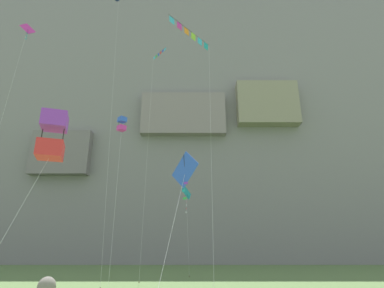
# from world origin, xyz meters

# --- Properties ---
(cliff_face) EXTENTS (180.00, 32.77, 70.79)m
(cliff_face) POSITION_xyz_m (-0.01, 71.66, 35.36)
(cliff_face) COLOR gray
(cliff_face) RESTS_ON ground
(boulder_foreground_right) EXTENTS (1.53, 1.53, 1.16)m
(boulder_foreground_right) POSITION_xyz_m (-6.97, 16.02, 0.58)
(boulder_foreground_right) COLOR gray
(boulder_foreground_right) RESTS_ON ground
(kite_box_low_center) EXTENTS (1.25, 3.76, 13.71)m
(kite_box_low_center) POSITION_xyz_m (-4.27, 20.37, 13.03)
(kite_box_low_center) COLOR blue
(kite_box_low_center) RESTS_ON ground
(kite_banner_upper_right) EXTENTS (1.69, 2.74, 24.58)m
(kite_banner_upper_right) POSITION_xyz_m (-2.14, 25.97, 20.87)
(kite_banner_upper_right) COLOR black
(kite_banner_upper_right) RESTS_ON ground
(kite_diamond_high_right) EXTENTS (1.18, 5.27, 10.65)m
(kite_diamond_high_right) POSITION_xyz_m (1.13, 34.61, 9.40)
(kite_diamond_high_right) COLOR teal
(kite_diamond_high_right) RESTS_ON ground
(kite_banner_far_left) EXTENTS (3.66, 7.60, 21.41)m
(kite_banner_far_left) POSITION_xyz_m (1.73, 18.38, 20.52)
(kite_banner_far_left) COLOR black
(kite_banner_far_left) RESTS_ON ground
(kite_box_upper_left) EXTENTS (1.40, 5.19, 8.83)m
(kite_box_upper_left) POSITION_xyz_m (-4.61, 8.91, 7.72)
(kite_box_upper_left) COLOR purple
(kite_box_upper_left) RESTS_ON ground
(kite_diamond_near_cliff) EXTENTS (1.95, 6.10, 8.27)m
(kite_diamond_near_cliff) POSITION_xyz_m (1.41, 13.19, 7.05)
(kite_diamond_near_cliff) COLOR blue
(kite_diamond_near_cliff) RESTS_ON ground
(kite_diamond_low_right) EXTENTS (1.34, 1.90, 24.65)m
(kite_diamond_low_right) POSITION_xyz_m (-14.86, 21.16, 22.29)
(kite_diamond_low_right) COLOR #CC3399
(kite_diamond_low_right) RESTS_ON ground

